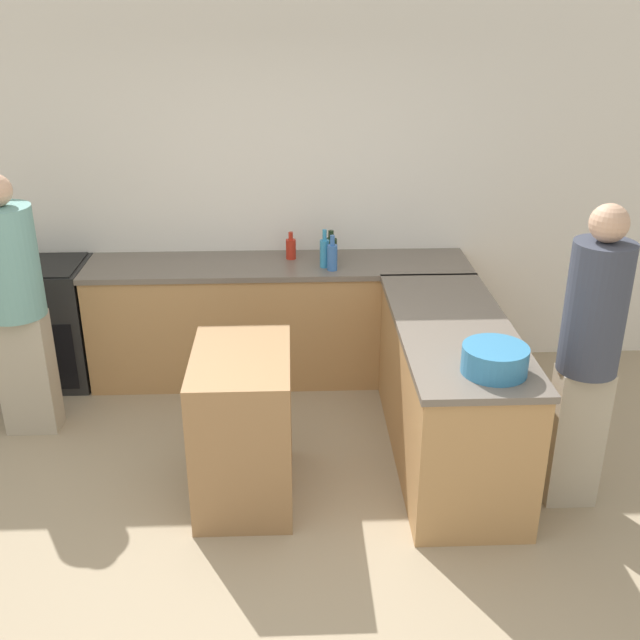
{
  "coord_description": "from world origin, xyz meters",
  "views": [
    {
      "loc": [
        0.1,
        -3.13,
        2.74
      ],
      "look_at": [
        0.26,
        0.93,
        0.97
      ],
      "focal_mm": 42.0,
      "sensor_mm": 36.0,
      "label": 1
    }
  ],
  "objects_px": {
    "range_oven": "(40,323)",
    "wine_bottle_dark": "(331,248)",
    "dish_soap_bottle": "(325,252)",
    "hot_sauce_bottle": "(291,248)",
    "mixing_bowl": "(495,360)",
    "person_by_range": "(15,300)",
    "water_bottle_blue": "(332,256)",
    "island_table": "(243,426)",
    "person_at_peninsula": "(589,350)"
  },
  "relations": [
    {
      "from": "mixing_bowl",
      "to": "person_by_range",
      "type": "xyz_separation_m",
      "value": [
        -2.82,
        1.06,
        -0.05
      ]
    },
    {
      "from": "mixing_bowl",
      "to": "person_by_range",
      "type": "distance_m",
      "value": 3.01
    },
    {
      "from": "mixing_bowl",
      "to": "dish_soap_bottle",
      "type": "bearing_deg",
      "value": 115.72
    },
    {
      "from": "range_oven",
      "to": "person_at_peninsula",
      "type": "height_order",
      "value": "person_at_peninsula"
    },
    {
      "from": "dish_soap_bottle",
      "to": "mixing_bowl",
      "type": "bearing_deg",
      "value": -64.28
    },
    {
      "from": "range_oven",
      "to": "hot_sauce_bottle",
      "type": "bearing_deg",
      "value": 2.85
    },
    {
      "from": "water_bottle_blue",
      "to": "person_by_range",
      "type": "xyz_separation_m",
      "value": [
        -2.06,
        -0.56,
        -0.07
      ]
    },
    {
      "from": "mixing_bowl",
      "to": "water_bottle_blue",
      "type": "bearing_deg",
      "value": 115.15
    },
    {
      "from": "water_bottle_blue",
      "to": "hot_sauce_bottle",
      "type": "distance_m",
      "value": 0.4
    },
    {
      "from": "wine_bottle_dark",
      "to": "person_by_range",
      "type": "height_order",
      "value": "person_by_range"
    },
    {
      "from": "range_oven",
      "to": "mixing_bowl",
      "type": "distance_m",
      "value": 3.48
    },
    {
      "from": "range_oven",
      "to": "dish_soap_bottle",
      "type": "distance_m",
      "value": 2.21
    },
    {
      "from": "range_oven",
      "to": "hot_sauce_bottle",
      "type": "xyz_separation_m",
      "value": [
        1.89,
        0.09,
        0.54
      ]
    },
    {
      "from": "range_oven",
      "to": "hot_sauce_bottle",
      "type": "distance_m",
      "value": 1.97
    },
    {
      "from": "water_bottle_blue",
      "to": "dish_soap_bottle",
      "type": "relative_size",
      "value": 0.92
    },
    {
      "from": "island_table",
      "to": "water_bottle_blue",
      "type": "relative_size",
      "value": 3.51
    },
    {
      "from": "hot_sauce_bottle",
      "to": "person_at_peninsula",
      "type": "bearing_deg",
      "value": -47.52
    },
    {
      "from": "hot_sauce_bottle",
      "to": "person_by_range",
      "type": "height_order",
      "value": "person_by_range"
    },
    {
      "from": "island_table",
      "to": "hot_sauce_bottle",
      "type": "bearing_deg",
      "value": 79.73
    },
    {
      "from": "range_oven",
      "to": "water_bottle_blue",
      "type": "distance_m",
      "value": 2.27
    },
    {
      "from": "water_bottle_blue",
      "to": "dish_soap_bottle",
      "type": "xyz_separation_m",
      "value": [
        -0.05,
        0.07,
        0.01
      ]
    },
    {
      "from": "mixing_bowl",
      "to": "person_by_range",
      "type": "relative_size",
      "value": 0.2
    },
    {
      "from": "water_bottle_blue",
      "to": "dish_soap_bottle",
      "type": "bearing_deg",
      "value": 127.63
    },
    {
      "from": "mixing_bowl",
      "to": "hot_sauce_bottle",
      "type": "relative_size",
      "value": 1.68
    },
    {
      "from": "person_by_range",
      "to": "island_table",
      "type": "bearing_deg",
      "value": -27.78
    },
    {
      "from": "mixing_bowl",
      "to": "dish_soap_bottle",
      "type": "relative_size",
      "value": 1.24
    },
    {
      "from": "water_bottle_blue",
      "to": "wine_bottle_dark",
      "type": "distance_m",
      "value": 0.22
    },
    {
      "from": "range_oven",
      "to": "person_by_range",
      "type": "distance_m",
      "value": 0.88
    },
    {
      "from": "person_by_range",
      "to": "dish_soap_bottle",
      "type": "bearing_deg",
      "value": 17.26
    },
    {
      "from": "wine_bottle_dark",
      "to": "person_at_peninsula",
      "type": "bearing_deg",
      "value": -52.56
    },
    {
      "from": "island_table",
      "to": "dish_soap_bottle",
      "type": "distance_m",
      "value": 1.61
    },
    {
      "from": "mixing_bowl",
      "to": "range_oven",
      "type": "bearing_deg",
      "value": 148.83
    },
    {
      "from": "person_by_range",
      "to": "mixing_bowl",
      "type": "bearing_deg",
      "value": -20.54
    },
    {
      "from": "dish_soap_bottle",
      "to": "person_by_range",
      "type": "xyz_separation_m",
      "value": [
        -2.01,
        -0.62,
        -0.08
      ]
    },
    {
      "from": "island_table",
      "to": "water_bottle_blue",
      "type": "height_order",
      "value": "water_bottle_blue"
    },
    {
      "from": "wine_bottle_dark",
      "to": "range_oven",
      "type": "bearing_deg",
      "value": -178.69
    },
    {
      "from": "dish_soap_bottle",
      "to": "person_at_peninsula",
      "type": "bearing_deg",
      "value": -48.8
    },
    {
      "from": "hot_sauce_bottle",
      "to": "person_by_range",
      "type": "relative_size",
      "value": 0.12
    },
    {
      "from": "dish_soap_bottle",
      "to": "hot_sauce_bottle",
      "type": "xyz_separation_m",
      "value": [
        -0.24,
        0.2,
        -0.03
      ]
    },
    {
      "from": "range_oven",
      "to": "wine_bottle_dark",
      "type": "xyz_separation_m",
      "value": [
        2.19,
        0.05,
        0.55
      ]
    },
    {
      "from": "hot_sauce_bottle",
      "to": "island_table",
      "type": "bearing_deg",
      "value": -100.27
    },
    {
      "from": "person_by_range",
      "to": "person_at_peninsula",
      "type": "height_order",
      "value": "person_at_peninsula"
    },
    {
      "from": "island_table",
      "to": "person_by_range",
      "type": "height_order",
      "value": "person_by_range"
    },
    {
      "from": "dish_soap_bottle",
      "to": "person_by_range",
      "type": "bearing_deg",
      "value": -162.74
    },
    {
      "from": "person_by_range",
      "to": "person_at_peninsula",
      "type": "xyz_separation_m",
      "value": [
        3.37,
        -0.93,
        0.03
      ]
    },
    {
      "from": "mixing_bowl",
      "to": "hot_sauce_bottle",
      "type": "xyz_separation_m",
      "value": [
        -1.05,
        1.88,
        0.01
      ]
    },
    {
      "from": "hot_sauce_bottle",
      "to": "range_oven",
      "type": "bearing_deg",
      "value": -177.15
    },
    {
      "from": "island_table",
      "to": "person_by_range",
      "type": "distance_m",
      "value": 1.74
    },
    {
      "from": "hot_sauce_bottle",
      "to": "wine_bottle_dark",
      "type": "bearing_deg",
      "value": -8.53
    },
    {
      "from": "water_bottle_blue",
      "to": "dish_soap_bottle",
      "type": "height_order",
      "value": "dish_soap_bottle"
    }
  ]
}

